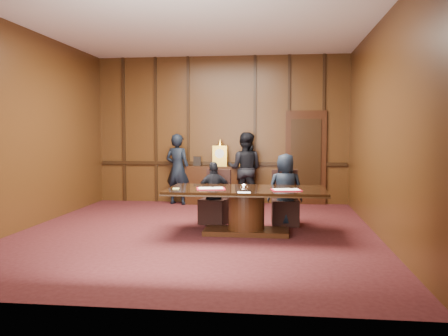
# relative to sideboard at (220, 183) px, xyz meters

# --- Properties ---
(room) EXTENTS (7.00, 7.04, 3.50)m
(room) POSITION_rel_sideboard_xyz_m (0.07, -3.12, 1.24)
(room) COLOR black
(room) RESTS_ON ground
(sideboard) EXTENTS (1.60, 0.45, 1.54)m
(sideboard) POSITION_rel_sideboard_xyz_m (0.00, 0.00, 0.00)
(sideboard) COLOR black
(sideboard) RESTS_ON ground
(conference_table) EXTENTS (2.62, 1.32, 0.76)m
(conference_table) POSITION_rel_sideboard_xyz_m (0.86, -3.27, 0.02)
(conference_table) COLOR black
(conference_table) RESTS_ON ground
(folder_left) EXTENTS (0.52, 0.42, 0.02)m
(folder_left) POSITION_rel_sideboard_xyz_m (0.28, -3.41, 0.28)
(folder_left) COLOR #AB0F21
(folder_left) RESTS_ON conference_table
(folder_right) EXTENTS (0.51, 0.41, 0.02)m
(folder_right) POSITION_rel_sideboard_xyz_m (1.51, -3.45, 0.28)
(folder_right) COLOR #AB0F21
(folder_right) RESTS_ON conference_table
(inkstand) EXTENTS (0.20, 0.14, 0.12)m
(inkstand) POSITION_rel_sideboard_xyz_m (0.86, -3.72, 0.33)
(inkstand) COLOR white
(inkstand) RESTS_ON conference_table
(notepad) EXTENTS (0.10, 0.07, 0.01)m
(notepad) POSITION_rel_sideboard_xyz_m (-0.29, -3.48, 0.28)
(notepad) COLOR #FFFD7C
(notepad) RESTS_ON conference_table
(chair_left) EXTENTS (0.58, 0.58, 0.99)m
(chair_left) POSITION_rel_sideboard_xyz_m (0.21, -2.39, -0.19)
(chair_left) COLOR black
(chair_left) RESTS_ON ground
(chair_right) EXTENTS (0.51, 0.51, 0.99)m
(chair_right) POSITION_rel_sideboard_xyz_m (1.50, -2.39, -0.19)
(chair_right) COLOR black
(chair_right) RESTS_ON ground
(signatory_left) EXTENTS (0.72, 0.44, 1.15)m
(signatory_left) POSITION_rel_sideboard_xyz_m (0.21, -2.47, 0.09)
(signatory_left) COLOR black
(signatory_left) RESTS_ON ground
(signatory_right) EXTENTS (0.67, 0.47, 1.31)m
(signatory_right) POSITION_rel_sideboard_xyz_m (1.51, -2.47, 0.17)
(signatory_right) COLOR black
(signatory_right) RESTS_ON ground
(witness_left) EXTENTS (0.69, 0.55, 1.66)m
(witness_left) POSITION_rel_sideboard_xyz_m (-0.99, -0.16, 0.34)
(witness_left) COLOR black
(witness_left) RESTS_ON ground
(witness_right) EXTENTS (0.90, 0.74, 1.69)m
(witness_right) POSITION_rel_sideboard_xyz_m (0.60, -0.16, 0.36)
(witness_right) COLOR black
(witness_right) RESTS_ON ground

